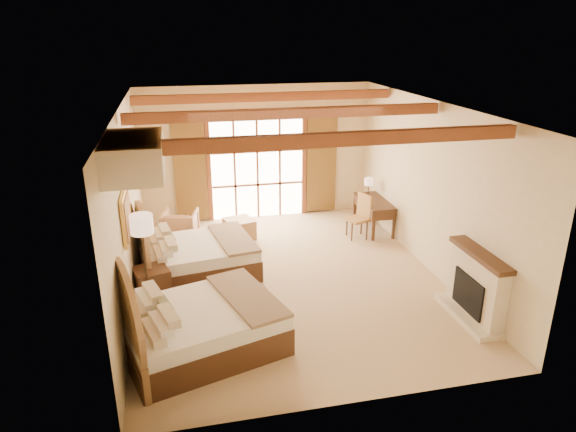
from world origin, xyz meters
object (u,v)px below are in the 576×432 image
object	(u,v)px
bed_near	(190,324)
armchair	(180,225)
nightstand	(152,286)
desk	(373,214)
bed_far	(190,255)

from	to	relation	value
bed_near	armchair	distance (m)	4.23
bed_near	armchair	bearing A→B (deg)	73.57
bed_near	nightstand	bearing A→B (deg)	93.80
nightstand	desk	distance (m)	5.45
nightstand	armchair	distance (m)	2.78
desk	bed_far	bearing A→B (deg)	-159.94
bed_far	desk	size ratio (longest dim) A/B	1.71
nightstand	desk	xyz separation A→B (m)	(4.90, 2.38, 0.06)
armchair	desk	distance (m)	4.39
armchair	desk	bearing A→B (deg)	-171.43
bed_far	desk	distance (m)	4.47
bed_near	bed_far	bearing A→B (deg)	70.85
bed_near	bed_far	xyz separation A→B (m)	(0.09, 2.46, -0.02)
bed_near	bed_far	world-z (taller)	bed_near
bed_far	armchair	world-z (taller)	bed_far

